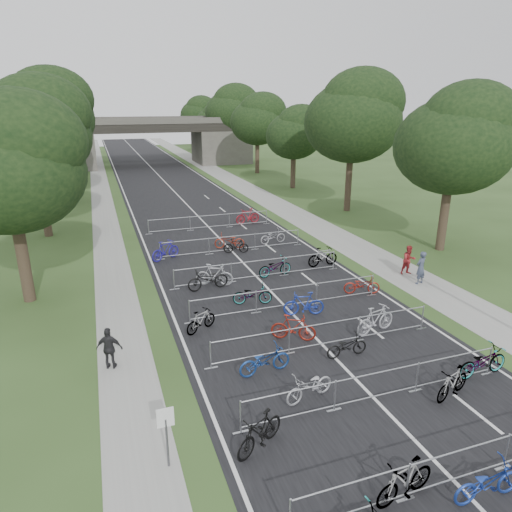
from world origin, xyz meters
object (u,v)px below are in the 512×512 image
(park_sign, at_px, (166,427))
(bike_2, at_px, (488,482))
(overpass_bridge, at_px, (147,142))
(pedestrian_a, at_px, (421,268))
(pedestrian_c, at_px, (110,349))
(bike_1, at_px, (405,481))
(pedestrian_b, at_px, (409,260))

(park_sign, xyz_separation_m, bike_2, (7.12, -3.61, -0.76))
(overpass_bridge, bearing_deg, pedestrian_a, -81.65)
(pedestrian_a, distance_m, pedestrian_c, 16.17)
(bike_1, relative_size, pedestrian_b, 1.11)
(bike_2, bearing_deg, park_sign, 65.10)
(pedestrian_a, height_order, pedestrian_b, pedestrian_a)
(overpass_bridge, bearing_deg, bike_1, -91.38)
(park_sign, height_order, bike_2, park_sign)
(park_sign, distance_m, pedestrian_a, 16.95)
(bike_1, xyz_separation_m, pedestrian_b, (9.73, 12.84, 0.28))
(pedestrian_a, relative_size, pedestrian_c, 1.12)
(bike_1, relative_size, pedestrian_a, 1.03)
(bike_2, distance_m, pedestrian_a, 14.27)
(pedestrian_b, relative_size, pedestrian_c, 1.04)
(bike_1, bearing_deg, bike_2, 60.59)
(overpass_bridge, distance_m, pedestrian_a, 54.13)
(park_sign, bearing_deg, pedestrian_b, 33.48)
(bike_2, height_order, pedestrian_a, pedestrian_a)
(overpass_bridge, bearing_deg, park_sign, -96.26)
(pedestrian_a, height_order, pedestrian_c, pedestrian_a)
(park_sign, relative_size, bike_1, 0.99)
(bike_1, xyz_separation_m, pedestrian_c, (-6.45, 8.39, 0.25))
(bike_2, bearing_deg, pedestrian_b, -28.17)
(park_sign, bearing_deg, bike_1, -29.38)
(overpass_bridge, relative_size, pedestrian_b, 18.71)
(pedestrian_a, bearing_deg, pedestrian_c, -5.49)
(overpass_bridge, relative_size, park_sign, 16.99)
(overpass_bridge, xyz_separation_m, bike_1, (-1.57, -64.95, -2.98))
(pedestrian_a, bearing_deg, pedestrian_b, -118.75)
(park_sign, relative_size, pedestrian_a, 1.02)
(park_sign, distance_m, pedestrian_c, 5.59)
(pedestrian_c, bearing_deg, pedestrian_a, -150.67)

